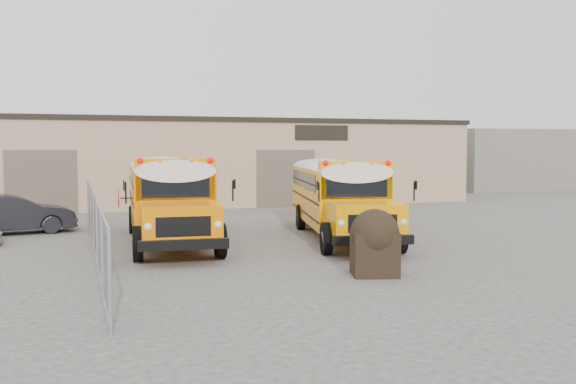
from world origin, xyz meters
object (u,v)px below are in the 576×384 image
object	(u,v)px
tarp_bundle	(375,241)
school_bus_left	(158,182)
school_bus_right	(314,182)
car_dark	(12,214)

from	to	relation	value
tarp_bundle	school_bus_left	bearing A→B (deg)	104.74
school_bus_left	school_bus_right	xyz separation A→B (m)	(6.65, -1.26, -0.06)
school_bus_left	school_bus_right	bearing A→B (deg)	-10.75
school_bus_left	tarp_bundle	distance (m)	14.03
tarp_bundle	car_dark	world-z (taller)	tarp_bundle
school_bus_left	tarp_bundle	size ratio (longest dim) A/B	6.01
tarp_bundle	car_dark	bearing A→B (deg)	129.70
school_bus_left	car_dark	world-z (taller)	school_bus_left
car_dark	school_bus_left	bearing A→B (deg)	-75.58
school_bus_left	school_bus_right	world-z (taller)	school_bus_left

